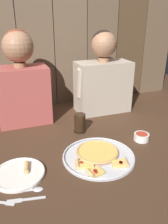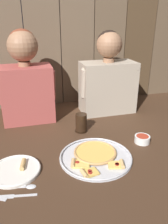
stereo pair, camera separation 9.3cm
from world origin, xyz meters
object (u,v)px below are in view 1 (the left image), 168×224
dinner_plate (19,173)px  drinking_glass (80,123)px  pizza_tray (98,155)px  diner_left (22,81)px  diner_right (103,77)px  dipping_bowl (141,137)px

dinner_plate → drinking_glass: drinking_glass is taller
pizza_tray → diner_left: bearing=117.5°
pizza_tray → dinner_plate: size_ratio=1.56×
diner_right → drinking_glass: bearing=-135.4°
dinner_plate → diner_left: diner_left is taller
pizza_tray → diner_left: size_ratio=0.61×
diner_left → drinking_glass: bearing=-42.0°
drinking_glass → pizza_tray: bearing=-90.9°
dipping_bowl → pizza_tray: bearing=-166.9°
dinner_plate → diner_left: size_ratio=0.39×
pizza_tray → diner_right: size_ratio=0.63×
dipping_bowl → diner_right: diner_right is taller
dinner_plate → diner_right: 0.95m
drinking_glass → diner_left: diner_left is taller
pizza_tray → dipping_bowl: size_ratio=4.23×
drinking_glass → dipping_bowl: size_ratio=1.32×
dipping_bowl → diner_right: 0.57m
dinner_plate → dipping_bowl: size_ratio=2.71×
drinking_glass → diner_left: size_ratio=0.19×
dipping_bowl → diner_right: bearing=92.9°
drinking_glass → diner_right: (0.28, 0.28, 0.21)m
drinking_glass → diner_right: bearing=44.6°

